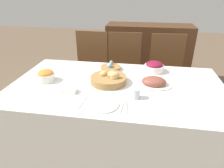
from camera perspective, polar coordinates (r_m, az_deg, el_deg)
ground_plane at (r=2.15m, az=1.21°, el=-17.98°), size 12.00×12.00×0.00m
dining_table at (r=1.91m, az=1.32°, el=-10.07°), size 1.82×1.03×0.74m
chair_far_center at (r=2.59m, az=3.39°, el=4.24°), size 0.44×0.44×0.97m
chair_far_right at (r=2.60m, az=15.30°, el=3.39°), size 0.44×0.44×0.97m
chair_far_left at (r=2.67m, az=-6.26°, el=4.80°), size 0.44×0.44×0.97m
sideboard at (r=3.40m, az=10.15°, el=8.44°), size 1.34×0.44×0.95m
bread_basket at (r=1.73m, az=-0.82°, el=1.54°), size 0.31×0.31×0.11m
egg_basket at (r=2.02m, az=-0.40°, el=4.81°), size 0.20×0.20×0.08m
ham_platter at (r=1.73m, az=11.87°, el=0.52°), size 0.32×0.22×0.08m
carrot_bowl at (r=1.86m, az=-18.40°, el=2.25°), size 0.16×0.16×0.10m
beet_salad_bowl at (r=2.00m, az=11.94°, el=4.85°), size 0.19×0.19×0.10m
dinner_plate at (r=1.43m, az=-2.87°, el=-5.77°), size 0.24×0.24×0.01m
fork at (r=1.47m, az=-8.45°, el=-5.32°), size 0.02×0.17×0.00m
knife at (r=1.41m, az=2.93°, el=-6.36°), size 0.02×0.17×0.00m
spoon at (r=1.41m, az=4.15°, el=-6.45°), size 0.02×0.17×0.00m
drinking_cup at (r=1.50m, az=6.76°, el=-2.71°), size 0.07×0.07×0.08m
butter_dish at (r=1.62m, az=-12.15°, el=-1.76°), size 0.12×0.08×0.03m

